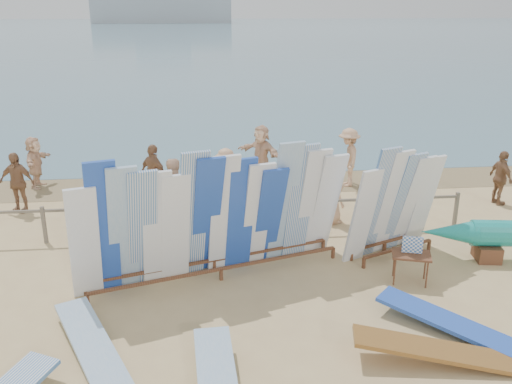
{
  "coord_description": "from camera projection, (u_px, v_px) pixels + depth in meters",
  "views": [
    {
      "loc": [
        -0.27,
        -9.1,
        5.27
      ],
      "look_at": [
        0.96,
        2.95,
        1.1
      ],
      "focal_mm": 38.0,
      "sensor_mm": 36.0,
      "label": 1
    }
  ],
  "objects": [
    {
      "name": "distant_ship",
      "position": [
        162.0,
        6.0,
        176.79
      ],
      "size": [
        45.0,
        8.0,
        14.0
      ],
      "color": "#999EA3",
      "rests_on": "ocean"
    },
    {
      "name": "ocean",
      "position": [
        200.0,
        29.0,
        130.73
      ],
      "size": [
        320.0,
        240.0,
        0.02
      ],
      "primitive_type": "cube",
      "color": "slate",
      "rests_on": "ground"
    },
    {
      "name": "beachgoer_4",
      "position": [
        154.0,
        175.0,
        14.97
      ],
      "size": [
        1.02,
        1.01,
        1.71
      ],
      "primitive_type": "imported",
      "rotation": [
        0.0,
        0.0,
        2.36
      ],
      "color": "#8C6042",
      "rests_on": "ground"
    },
    {
      "name": "beachgoer_6",
      "position": [
        333.0,
        193.0,
        13.71
      ],
      "size": [
        0.58,
        0.84,
        1.57
      ],
      "primitive_type": "imported",
      "rotation": [
        0.0,
        0.0,
        1.87
      ],
      "color": "tan",
      "rests_on": "ground"
    },
    {
      "name": "flat_board_c",
      "position": [
        439.0,
        363.0,
        8.44
      ],
      "size": [
        2.74,
        1.11,
        0.44
      ],
      "primitive_type": "cube",
      "rotation": [
        0.14,
        0.0,
        1.36
      ],
      "color": "brown",
      "rests_on": "ground"
    },
    {
      "name": "beachgoer_2",
      "position": [
        172.0,
        194.0,
        13.29
      ],
      "size": [
        0.97,
        0.76,
        1.8
      ],
      "primitive_type": "imported",
      "rotation": [
        0.0,
        0.0,
        3.59
      ],
      "color": "beige",
      "rests_on": "ground"
    },
    {
      "name": "beachgoer_11",
      "position": [
        35.0,
        162.0,
        16.4
      ],
      "size": [
        0.62,
        1.51,
        1.58
      ],
      "primitive_type": "imported",
      "rotation": [
        0.0,
        0.0,
        1.47
      ],
      "color": "beige",
      "rests_on": "ground"
    },
    {
      "name": "main_surfboard_rack",
      "position": [
        216.0,
        219.0,
        10.78
      ],
      "size": [
        5.55,
        2.3,
        2.79
      ],
      "rotation": [
        0.0,
        0.0,
        0.3
      ],
      "color": "brown",
      "rests_on": "ground"
    },
    {
      "name": "fence",
      "position": [
        216.0,
        211.0,
        12.92
      ],
      "size": [
        12.08,
        0.08,
        0.9
      ],
      "color": "#726756",
      "rests_on": "ground"
    },
    {
      "name": "beach_chair_left",
      "position": [
        202.0,
        213.0,
        13.87
      ],
      "size": [
        0.69,
        0.7,
        0.83
      ],
      "rotation": [
        0.0,
        0.0,
        -0.42
      ],
      "color": "#B51320",
      "rests_on": "ground"
    },
    {
      "name": "side_surfboard_rack",
      "position": [
        394.0,
        206.0,
        11.72
      ],
      "size": [
        2.31,
        1.42,
        2.61
      ],
      "rotation": [
        0.0,
        0.0,
        0.41
      ],
      "color": "brown",
      "rests_on": "ground"
    },
    {
      "name": "flat_board_a",
      "position": [
        93.0,
        353.0,
        8.68
      ],
      "size": [
        1.68,
        2.67,
        0.29
      ],
      "primitive_type": "cube",
      "rotation": [
        0.08,
        0.0,
        0.45
      ],
      "color": "#80A9CD",
      "rests_on": "ground"
    },
    {
      "name": "beachgoer_9",
      "position": [
        348.0,
        157.0,
        16.52
      ],
      "size": [
        0.6,
        1.21,
        1.8
      ],
      "primitive_type": "imported",
      "rotation": [
        0.0,
        0.0,
        4.61
      ],
      "color": "tan",
      "rests_on": "ground"
    },
    {
      "name": "vendor_table",
      "position": [
        410.0,
        267.0,
        10.82
      ],
      "size": [
        0.87,
        0.73,
        0.99
      ],
      "rotation": [
        0.0,
        0.0,
        -0.31
      ],
      "color": "brown",
      "rests_on": "ground"
    },
    {
      "name": "beachgoer_10",
      "position": [
        501.0,
        178.0,
        14.98
      ],
      "size": [
        0.48,
        0.93,
        1.53
      ],
      "primitive_type": "imported",
      "rotation": [
        0.0,
        0.0,
        1.68
      ],
      "color": "#8C6042",
      "rests_on": "ground"
    },
    {
      "name": "beachgoer_5",
      "position": [
        261.0,
        153.0,
        17.01
      ],
      "size": [
        1.52,
        1.59,
        1.79
      ],
      "primitive_type": "imported",
      "rotation": [
        0.0,
        0.0,
        5.45
      ],
      "color": "beige",
      "rests_on": "ground"
    },
    {
      "name": "flat_board_d",
      "position": [
        454.0,
        333.0,
        9.21
      ],
      "size": [
        2.34,
        2.26,
        0.34
      ],
      "primitive_type": "cube",
      "rotation": [
        0.1,
        0.0,
        0.81
      ],
      "color": "#244CB5",
      "rests_on": "ground"
    },
    {
      "name": "stroller",
      "position": [
        293.0,
        203.0,
        14.2
      ],
      "size": [
        0.58,
        0.76,
        0.95
      ],
      "rotation": [
        0.0,
        0.0,
        0.16
      ],
      "color": "#B51320",
      "rests_on": "ground"
    },
    {
      "name": "ground",
      "position": [
        222.0,
        299.0,
        10.3
      ],
      "size": [
        160.0,
        160.0,
        0.0
      ],
      "primitive_type": "plane",
      "color": "tan",
      "rests_on": "ground"
    },
    {
      "name": "beach_chair_right",
      "position": [
        279.0,
        211.0,
        14.0
      ],
      "size": [
        0.74,
        0.75,
        0.86
      ],
      "rotation": [
        0.0,
        0.0,
        0.47
      ],
      "color": "#B51320",
      "rests_on": "ground"
    },
    {
      "name": "beachgoer_3",
      "position": [
        226.0,
        176.0,
        15.05
      ],
      "size": [
        0.49,
        1.05,
        1.58
      ],
      "primitive_type": "imported",
      "rotation": [
        0.0,
        0.0,
        4.78
      ],
      "color": "tan",
      "rests_on": "ground"
    },
    {
      "name": "beachgoer_extra_1",
      "position": [
        17.0,
        182.0,
        14.44
      ],
      "size": [
        1.03,
        0.63,
        1.64
      ],
      "primitive_type": "imported",
      "rotation": [
        0.0,
        0.0,
        6.04
      ],
      "color": "#8C6042",
      "rests_on": "ground"
    },
    {
      "name": "beachgoer_8",
      "position": [
        315.0,
        183.0,
        14.07
      ],
      "size": [
        0.86,
        0.96,
        1.82
      ],
      "primitive_type": "imported",
      "rotation": [
        0.0,
        0.0,
        5.34
      ],
      "color": "beige",
      "rests_on": "ground"
    },
    {
      "name": "wet_sand_strip",
      "position": [
        212.0,
        183.0,
        17.07
      ],
      "size": [
        40.0,
        2.6,
        0.01
      ],
      "primitive_type": "cube",
      "color": "olive",
      "rests_on": "ground"
    }
  ]
}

